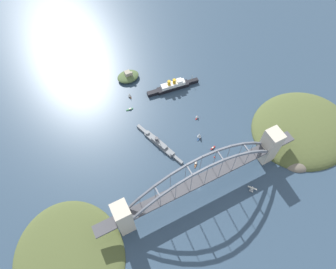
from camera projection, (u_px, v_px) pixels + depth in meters
ground_plane at (199, 189)px, 357.01m from camera, size 1400.00×1400.00×0.00m
harbor_arch_bridge at (201, 179)px, 332.76m from camera, size 250.07×18.37×71.14m
headland_west_shore at (69, 262)px, 314.19m from camera, size 114.36×129.55×16.93m
headland_east_shore at (302, 131)px, 400.76m from camera, size 137.70×121.15×28.32m
ocean_liner at (173, 86)px, 435.14m from camera, size 77.94×15.44×18.14m
naval_cruiser at (159, 143)px, 387.27m from camera, size 29.19×77.44×16.46m
fort_island_mid_harbor at (128, 76)px, 446.38m from camera, size 32.24×24.85×14.35m
seaplane_taxiing_near_bridge at (252, 189)px, 354.76m from camera, size 9.17×9.38×5.07m
small_boat_0 at (129, 95)px, 428.56m from camera, size 4.55×7.70×8.10m
small_boat_1 at (196, 164)px, 373.97m from camera, size 8.04×9.29×2.10m
small_boat_2 at (199, 135)px, 391.12m from camera, size 8.32×8.09×10.39m
small_boat_3 at (130, 109)px, 418.76m from camera, size 10.16×2.61×2.24m
small_boat_4 at (197, 116)px, 409.30m from camera, size 6.49×5.32×6.51m
small_boat_5 at (213, 148)px, 385.71m from camera, size 7.69×3.14×2.55m
channel_marker_buoy at (215, 157)px, 378.60m from camera, size 2.20×2.20×2.75m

